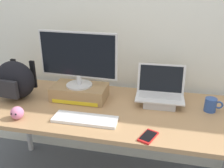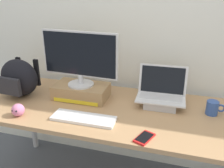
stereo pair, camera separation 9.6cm
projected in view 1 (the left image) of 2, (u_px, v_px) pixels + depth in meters
back_wall at (125, 18)px, 1.93m from camera, size 7.00×0.10×2.60m
desk at (112, 116)px, 1.73m from camera, size 1.94×0.76×0.75m
toner_box_yellow at (80, 92)px, 1.82m from camera, size 0.40×0.23×0.11m
desktop_monitor at (78, 58)px, 1.72m from camera, size 0.58×0.19×0.40m
open_laptop at (160, 96)px, 1.75m from camera, size 0.34×0.23×0.27m
external_keyboard at (85, 119)px, 1.54m from camera, size 0.41×0.14×0.02m
messenger_backpack at (15, 80)px, 1.80m from camera, size 0.32×0.26×0.29m
coffee_mug at (211, 105)px, 1.64m from camera, size 0.12×0.08×0.09m
cell_phone at (148, 136)px, 1.37m from camera, size 0.12×0.15×0.01m
plush_toy at (17, 113)px, 1.55m from camera, size 0.08×0.08×0.08m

